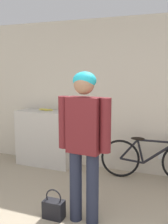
% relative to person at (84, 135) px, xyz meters
% --- Properties ---
extents(wall_back, '(8.00, 0.07, 2.60)m').
position_rel_person_xyz_m(wall_back, '(0.14, 1.73, 0.27)').
color(wall_back, beige).
rests_on(wall_back, ground_plane).
extents(side_shelf, '(1.03, 0.41, 1.00)m').
position_rel_person_xyz_m(side_shelf, '(-1.36, 1.48, -0.52)').
color(side_shelf, beige).
rests_on(side_shelf, ground_plane).
extents(person, '(0.61, 0.25, 1.72)m').
position_rel_person_xyz_m(person, '(0.00, 0.00, 0.00)').
color(person, '#23283D').
rests_on(person, ground_plane).
extents(bicycle, '(1.58, 0.46, 0.70)m').
position_rel_person_xyz_m(bicycle, '(0.55, 1.49, -0.68)').
color(bicycle, black).
rests_on(bicycle, ground_plane).
extents(banana, '(0.31, 0.09, 0.04)m').
position_rel_person_xyz_m(banana, '(-1.36, 1.53, -0.00)').
color(banana, '#EAD64C').
rests_on(banana, side_shelf).
extents(handbag, '(0.25, 0.14, 0.36)m').
position_rel_person_xyz_m(handbag, '(-0.36, -0.07, -0.91)').
color(handbag, black).
rests_on(handbag, ground_plane).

